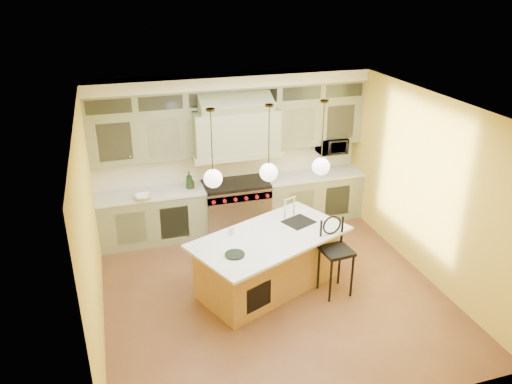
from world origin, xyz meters
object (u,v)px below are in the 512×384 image
object	(u,v)px
range	(236,206)
microwave	(332,145)
counter_stool	(335,251)
kitchen_island	(268,260)

from	to	relation	value
range	microwave	xyz separation A→B (m)	(1.95, 0.11, 0.96)
range	counter_stool	xyz separation A→B (m)	(0.90, -2.41, 0.22)
range	counter_stool	bearing A→B (deg)	-69.59
kitchen_island	range	bearing A→B (deg)	66.02
kitchen_island	microwave	bearing A→B (deg)	23.71
counter_stool	range	bearing A→B (deg)	105.30
range	kitchen_island	size ratio (longest dim) A/B	0.46
range	microwave	bearing A→B (deg)	3.12
counter_stool	microwave	world-z (taller)	microwave
microwave	kitchen_island	bearing A→B (deg)	-133.04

